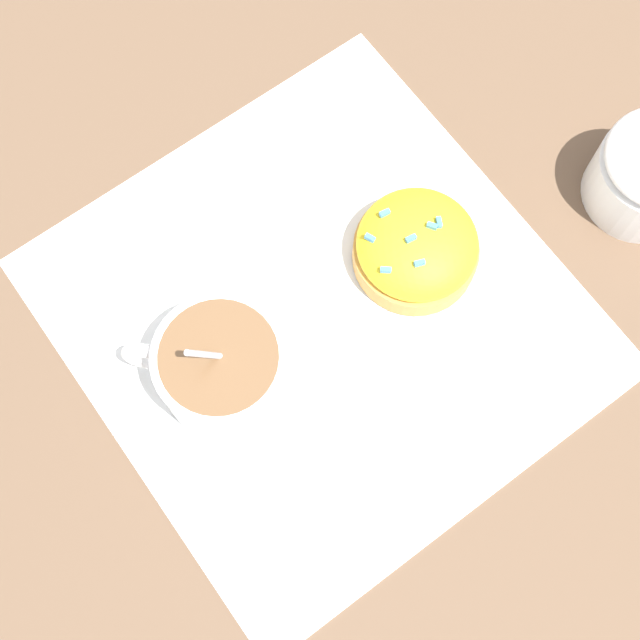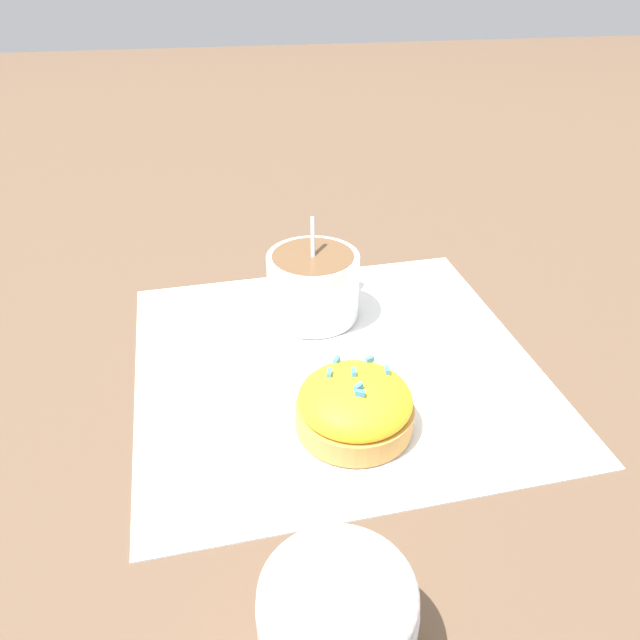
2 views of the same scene
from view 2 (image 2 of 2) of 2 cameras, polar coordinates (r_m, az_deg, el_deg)
ground_plane at (r=0.53m, az=1.45°, el=-4.13°), size 3.00×3.00×0.00m
paper_napkin at (r=0.53m, az=1.45°, el=-4.00°), size 0.34×0.35×0.00m
coffee_cup at (r=0.57m, az=-0.57°, el=3.47°), size 0.09×0.09×0.09m
frosted_pastry at (r=0.46m, az=3.27°, el=-7.79°), size 0.09×0.09×0.05m
sugar_bowl at (r=0.34m, az=1.59°, el=-25.49°), size 0.08×0.08×0.07m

